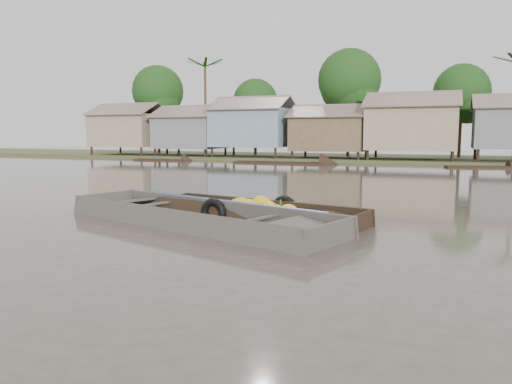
% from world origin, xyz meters
% --- Properties ---
extents(ground, '(120.00, 120.00, 0.00)m').
position_xyz_m(ground, '(0.00, 0.00, 0.00)').
color(ground, '#464036').
rests_on(ground, ground).
extents(riverbank, '(120.00, 12.47, 10.22)m').
position_xyz_m(riverbank, '(3.03, 31.86, 3.07)').
color(riverbank, '#384723').
rests_on(riverbank, ground).
extents(banana_boat, '(6.29, 2.80, 0.86)m').
position_xyz_m(banana_boat, '(0.22, 1.83, 0.17)').
color(banana_boat, black).
rests_on(banana_boat, ground).
extents(viewer_boat, '(8.25, 4.54, 0.64)m').
position_xyz_m(viewer_boat, '(-0.77, 0.52, 0.07)').
color(viewer_boat, '#3B3632').
rests_on(viewer_boat, ground).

